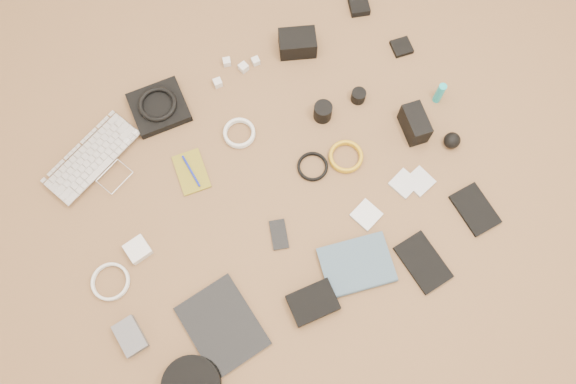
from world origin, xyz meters
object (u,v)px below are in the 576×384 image
laptop (103,167)px  tablet (222,326)px  dslr_camera (297,43)px  phone (279,234)px  paperback (365,290)px

laptop → tablet: 0.69m
dslr_camera → phone: size_ratio=1.33×
phone → paperback: size_ratio=0.45×
tablet → paperback: 0.47m
dslr_camera → paperback: dslr_camera is taller
laptop → tablet: bearing=-101.6°
phone → dslr_camera: bearing=74.9°
phone → paperback: paperback is taller
tablet → dslr_camera: bearing=43.1°
tablet → paperback: paperback is taller
tablet → phone: size_ratio=2.61×
dslr_camera → paperback: (-0.27, -0.88, -0.03)m
laptop → dslr_camera: dslr_camera is taller
paperback → dslr_camera: bearing=-2.0°
dslr_camera → paperback: size_ratio=0.59×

